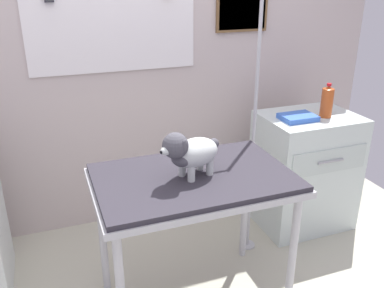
# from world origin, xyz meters

# --- Properties ---
(rear_wall_panel) EXTENTS (4.00, 0.11, 2.30)m
(rear_wall_panel) POSITION_xyz_m (0.00, 1.28, 1.16)
(rear_wall_panel) COLOR #C0B0AD
(rear_wall_panel) RESTS_ON ground
(grooming_table) EXTENTS (1.06, 0.69, 0.84)m
(grooming_table) POSITION_xyz_m (0.09, 0.19, 0.75)
(grooming_table) COLOR #B7B7BC
(grooming_table) RESTS_ON ground
(grooming_arm) EXTENTS (0.30, 0.11, 1.77)m
(grooming_arm) POSITION_xyz_m (0.63, 0.56, 0.83)
(grooming_arm) COLOR #B7B7BC
(grooming_arm) RESTS_ON ground
(dog) EXTENTS (0.36, 0.24, 0.27)m
(dog) POSITION_xyz_m (0.06, 0.18, 0.98)
(dog) COLOR silver
(dog) RESTS_ON grooming_table
(cabinet_right) EXTENTS (0.68, 0.54, 0.88)m
(cabinet_right) POSITION_xyz_m (1.18, 0.71, 0.44)
(cabinet_right) COLOR silver
(cabinet_right) RESTS_ON ground
(soda_bottle) EXTENTS (0.08, 0.08, 0.24)m
(soda_bottle) POSITION_xyz_m (1.26, 0.65, 0.99)
(soda_bottle) COLOR #B24A1D
(soda_bottle) RESTS_ON cabinet_right
(supply_tray) EXTENTS (0.24, 0.18, 0.04)m
(supply_tray) POSITION_xyz_m (1.04, 0.66, 0.89)
(supply_tray) COLOR blue
(supply_tray) RESTS_ON cabinet_right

